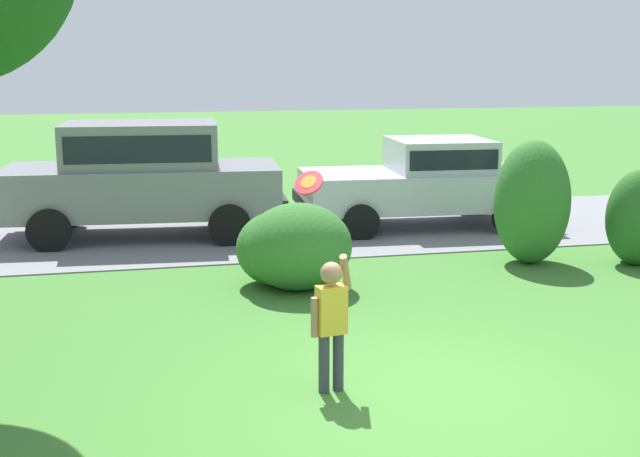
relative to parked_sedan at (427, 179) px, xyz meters
The scene contains 9 objects.
ground_plane 7.86m from the parked_sedan, 110.60° to the right, with size 80.00×80.00×0.00m, color #3D752D.
driveway_strip 2.87m from the parked_sedan, behind, with size 28.00×4.40×0.02m, color slate.
shrub_near_tree 4.71m from the parked_sedan, 131.93° to the right, with size 1.48×1.47×1.14m.
shrub_centre_left 2.99m from the parked_sedan, 79.43° to the right, with size 1.10×1.09×1.82m.
shrub_centre 3.95m from the parked_sedan, 58.77° to the right, with size 0.99×0.89×1.40m.
parked_sedan is the anchor object (origin of this frame).
parked_suv 4.95m from the parked_sedan, behind, with size 4.82×2.35×1.92m.
child_thrower 7.86m from the parked_sedan, 116.05° to the right, with size 0.43×0.31×1.29m.
frisbee 7.38m from the parked_sedan, 118.72° to the right, with size 0.33×0.25×0.29m.
Camera 1 is at (-2.43, -6.86, 3.00)m, focal length 47.85 mm.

